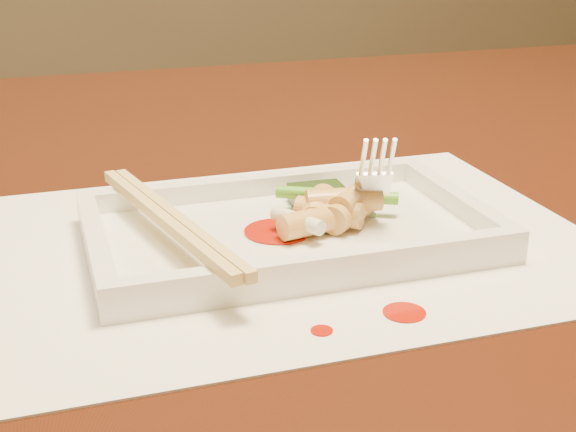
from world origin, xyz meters
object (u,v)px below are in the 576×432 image
object	(u,v)px
table	(243,270)
plate_base	(288,236)
chopstick_a	(163,219)
fork	(379,107)
placemat	(288,242)

from	to	relation	value
table	plate_base	xyz separation A→B (m)	(-0.01, -0.18, 0.11)
table	plate_base	distance (m)	0.21
plate_base	chopstick_a	size ratio (longest dim) A/B	1.29
table	fork	world-z (taller)	fork
plate_base	fork	bearing A→B (deg)	14.42
chopstick_a	fork	size ratio (longest dim) A/B	1.44
chopstick_a	fork	bearing A→B (deg)	6.75
placemat	plate_base	size ratio (longest dim) A/B	1.54
chopstick_a	fork	xyz separation A→B (m)	(0.15, 0.02, 0.06)
placemat	chopstick_a	bearing A→B (deg)	180.00
plate_base	fork	distance (m)	0.11
table	placemat	bearing A→B (deg)	-94.54
fork	chopstick_a	bearing A→B (deg)	-173.25
table	plate_base	world-z (taller)	plate_base
table	fork	size ratio (longest dim) A/B	10.00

